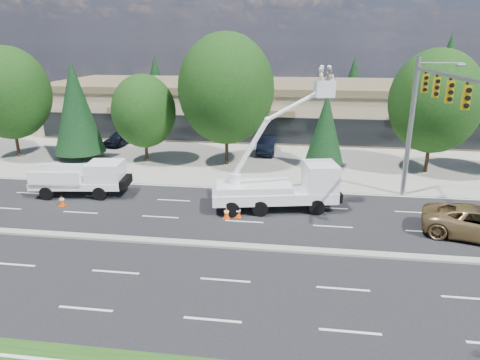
# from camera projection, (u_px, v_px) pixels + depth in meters

# --- Properties ---
(ground) EXTENTS (140.00, 140.00, 0.00)m
(ground) POSITION_uv_depth(u_px,v_px,m) (236.00, 247.00, 21.53)
(ground) COLOR black
(ground) RESTS_ON ground
(concrete_apron) EXTENTS (140.00, 22.00, 0.01)m
(concrete_apron) POSITION_uv_depth(u_px,v_px,m) (267.00, 151.00, 40.37)
(concrete_apron) COLOR #9C9B8E
(concrete_apron) RESTS_ON ground
(road_median) EXTENTS (120.00, 0.55, 0.12)m
(road_median) POSITION_uv_depth(u_px,v_px,m) (236.00, 246.00, 21.51)
(road_median) COLOR #9C9B8E
(road_median) RESTS_ON ground
(strip_mall) EXTENTS (50.40, 15.40, 5.50)m
(strip_mall) POSITION_uv_depth(u_px,v_px,m) (274.00, 106.00, 48.90)
(strip_mall) COLOR tan
(strip_mall) RESTS_ON ground
(tree_front_a) EXTENTS (6.93, 6.93, 9.61)m
(tree_front_a) POSITION_uv_depth(u_px,v_px,m) (9.00, 93.00, 36.80)
(tree_front_a) COLOR #332114
(tree_front_a) RESTS_ON ground
(tree_front_b) EXTENTS (4.27, 4.27, 8.42)m
(tree_front_b) POSITION_uv_depth(u_px,v_px,m) (76.00, 107.00, 36.36)
(tree_front_b) COLOR #332114
(tree_front_b) RESTS_ON ground
(tree_front_c) EXTENTS (5.33, 5.33, 7.39)m
(tree_front_c) POSITION_uv_depth(u_px,v_px,m) (144.00, 111.00, 35.64)
(tree_front_c) COLOR #332114
(tree_front_c) RESTS_ON ground
(tree_front_d) EXTENTS (7.69, 7.69, 10.67)m
(tree_front_d) POSITION_uv_depth(u_px,v_px,m) (226.00, 89.00, 34.13)
(tree_front_d) COLOR #332114
(tree_front_d) RESTS_ON ground
(tree_front_e) EXTENTS (3.11, 3.11, 6.13)m
(tree_front_e) POSITION_uv_depth(u_px,v_px,m) (326.00, 128.00, 34.00)
(tree_front_e) COLOR #332114
(tree_front_e) RESTS_ON ground
(tree_front_f) EXTENTS (6.83, 6.83, 9.47)m
(tree_front_f) POSITION_uv_depth(u_px,v_px,m) (435.00, 101.00, 32.25)
(tree_front_f) COLOR #332114
(tree_front_f) RESTS_ON ground
(tree_back_a) EXTENTS (4.11, 4.11, 8.10)m
(tree_back_a) POSITION_uv_depth(u_px,v_px,m) (156.00, 81.00, 62.11)
(tree_back_a) COLOR #332114
(tree_back_a) RESTS_ON ground
(tree_back_b) EXTENTS (4.79, 4.79, 9.43)m
(tree_back_b) POSITION_uv_depth(u_px,v_px,m) (251.00, 77.00, 60.06)
(tree_back_b) COLOR #332114
(tree_back_b) RESTS_ON ground
(tree_back_c) EXTENTS (4.06, 4.06, 8.00)m
(tree_back_c) POSITION_uv_depth(u_px,v_px,m) (353.00, 84.00, 58.47)
(tree_back_c) COLOR #332114
(tree_back_c) RESTS_ON ground
(tree_back_d) EXTENTS (5.56, 5.56, 10.97)m
(tree_back_d) POSITION_uv_depth(u_px,v_px,m) (447.00, 73.00, 56.41)
(tree_back_d) COLOR #332114
(tree_back_d) RESTS_ON ground
(signal_mast) EXTENTS (2.76, 10.16, 9.00)m
(signal_mast) POSITION_uv_depth(u_px,v_px,m) (423.00, 110.00, 24.99)
(signal_mast) COLOR gray
(signal_mast) RESTS_ON ground
(utility_pickup) EXTENTS (6.17, 2.91, 2.28)m
(utility_pickup) POSITION_uv_depth(u_px,v_px,m) (85.00, 181.00, 28.59)
(utility_pickup) COLOR white
(utility_pickup) RESTS_ON ground
(bucket_truck) EXTENTS (8.11, 3.75, 8.60)m
(bucket_truck) POSITION_uv_depth(u_px,v_px,m) (288.00, 180.00, 25.88)
(bucket_truck) COLOR white
(bucket_truck) RESTS_ON ground
(traffic_cone_a) EXTENTS (0.40, 0.40, 0.70)m
(traffic_cone_a) POSITION_uv_depth(u_px,v_px,m) (62.00, 201.00, 26.82)
(traffic_cone_a) COLOR #E14407
(traffic_cone_a) RESTS_ON ground
(traffic_cone_b) EXTENTS (0.40, 0.40, 0.70)m
(traffic_cone_b) POSITION_uv_depth(u_px,v_px,m) (226.00, 213.00, 24.89)
(traffic_cone_b) COLOR #E14407
(traffic_cone_b) RESTS_ON ground
(traffic_cone_c) EXTENTS (0.40, 0.40, 0.70)m
(traffic_cone_c) POSITION_uv_depth(u_px,v_px,m) (238.00, 212.00, 25.06)
(traffic_cone_c) COLOR #E14407
(traffic_cone_c) RESTS_ON ground
(parked_car_west) EXTENTS (2.32, 4.24, 1.37)m
(parked_car_west) POSITION_uv_depth(u_px,v_px,m) (119.00, 138.00, 42.55)
(parked_car_west) COLOR black
(parked_car_west) RESTS_ON ground
(parked_car_east) EXTENTS (1.67, 4.66, 1.53)m
(parked_car_east) POSITION_uv_depth(u_px,v_px,m) (267.00, 145.00, 39.56)
(parked_car_east) COLOR black
(parked_car_east) RESTS_ON ground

